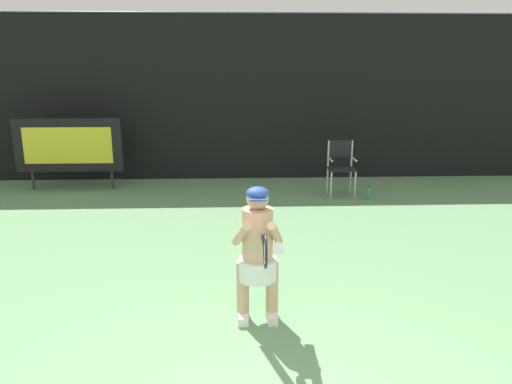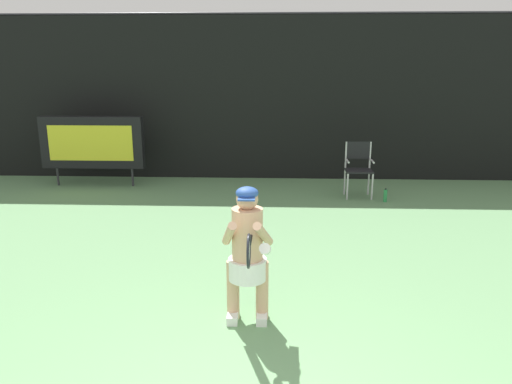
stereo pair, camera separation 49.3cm
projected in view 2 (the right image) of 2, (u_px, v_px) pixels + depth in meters
backdrop_screen at (269, 99)px, 10.99m from camera, size 18.00×0.12×3.66m
scoreboard at (92, 143)px, 10.45m from camera, size 2.20×0.21×1.50m
umpire_chair at (359, 166)px, 9.69m from camera, size 0.52×0.44×1.08m
water_bottle at (385, 196)px, 9.41m from camera, size 0.07×0.07×0.27m
tennis_player at (247, 251)px, 4.92m from camera, size 0.53×0.60×1.41m
tennis_racket at (249, 250)px, 4.37m from camera, size 0.03×0.60×0.31m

